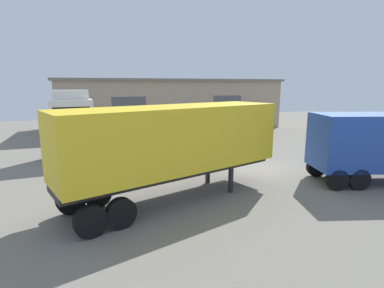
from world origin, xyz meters
TOP-DOWN VIEW (x-y plane):
  - ground_plane at (0.00, 0.00)m, footprint 60.00×60.00m
  - warehouse_building at (0.00, 18.53)m, footprint 23.69×9.57m
  - tractor_unit_white at (-9.78, 6.23)m, footprint 2.92×6.67m
  - container_trailer_teal at (-5.62, -3.33)m, footprint 9.60×5.20m
  - box_truck_red at (4.41, -4.35)m, footprint 6.91×4.14m
  - oil_drum at (7.60, -0.83)m, footprint 0.58×0.58m

SIDE VIEW (x-z plane):
  - ground_plane at x=0.00m, z-range 0.00..0.00m
  - oil_drum at x=7.60m, z-range 0.00..0.88m
  - box_truck_red at x=4.41m, z-range 0.19..3.54m
  - tractor_unit_white at x=-9.78m, z-range -0.13..4.24m
  - container_trailer_teal at x=-5.62m, z-range 0.55..4.40m
  - warehouse_building at x=0.00m, z-range 0.01..5.31m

